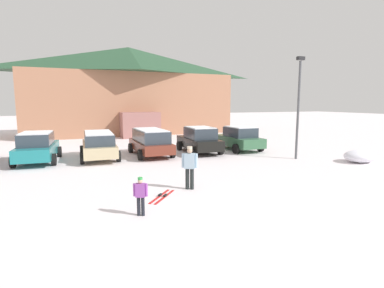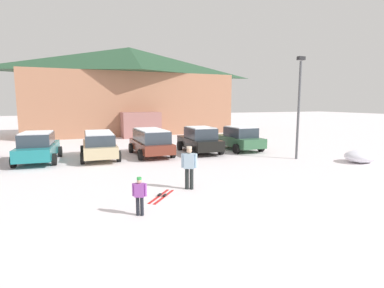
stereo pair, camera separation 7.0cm
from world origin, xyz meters
The scene contains 12 objects.
ground centered at (0.00, 0.00, 0.00)m, with size 160.00×160.00×0.00m, color white.
ski_lodge centered at (1.87, 27.74, 4.63)m, with size 21.50×9.97×9.13m.
parked_teal_hatchback centered at (-5.93, 13.30, 0.85)m, with size 2.36×4.45×1.71m.
parked_beige_suv centered at (-2.65, 13.10, 0.87)m, with size 2.24×4.65×1.60m.
parked_maroon_van centered at (0.48, 13.05, 0.90)m, with size 2.25×4.53×1.67m.
parked_black_sedan centered at (3.75, 12.88, 0.86)m, with size 2.27×4.26×1.73m.
parked_green_coupe centered at (6.78, 12.88, 0.84)m, with size 2.22×4.13×1.67m.
skier_child_in_purple_jacket centered at (-2.27, 3.20, 0.66)m, with size 0.40×0.27×1.16m.
skier_adult_in_blue_parka centered at (0.06, 5.21, 0.94)m, with size 0.56×0.40×1.67m.
pair_of_skis centered at (-1.19, 4.69, 0.02)m, with size 1.28×1.48×0.08m.
lamp_post centered at (8.22, 8.72, 3.31)m, with size 0.44×0.24×5.91m.
plowed_snow_pile centered at (10.83, 6.55, 0.34)m, with size 1.87×1.49×0.69m, color white.
Camera 1 is at (-4.02, -5.25, 3.33)m, focal length 28.00 mm.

